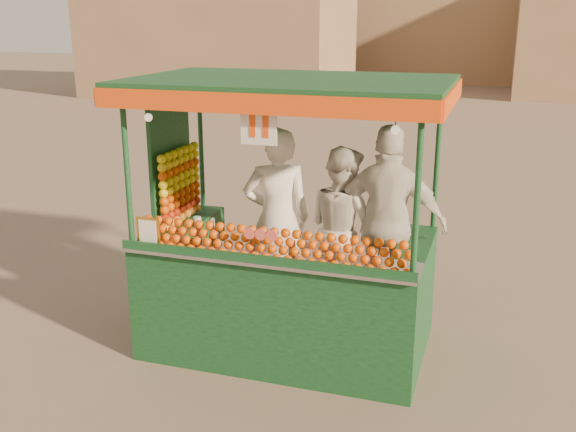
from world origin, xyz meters
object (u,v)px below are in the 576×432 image
(vendor_left, at_px, (277,219))
(vendor_right, at_px, (388,223))
(juice_cart, at_px, (279,266))
(vendor_middle, at_px, (342,228))

(vendor_left, distance_m, vendor_right, 1.09)
(juice_cart, bearing_deg, vendor_left, 111.10)
(vendor_left, relative_size, vendor_right, 0.97)
(vendor_middle, height_order, vendor_right, vendor_right)
(vendor_middle, bearing_deg, juice_cart, 83.11)
(vendor_right, bearing_deg, juice_cart, 23.59)
(vendor_middle, distance_m, vendor_right, 0.49)
(vendor_middle, xyz_separation_m, vendor_right, (0.47, -0.09, 0.12))
(vendor_left, xyz_separation_m, vendor_middle, (0.62, 0.18, -0.09))
(vendor_left, bearing_deg, juice_cart, 87.05)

